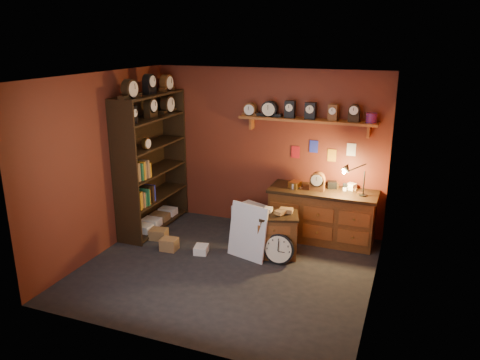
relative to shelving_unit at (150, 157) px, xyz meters
name	(u,v)px	position (x,y,z in m)	size (l,w,h in m)	color
floor	(227,268)	(1.79, -0.98, -1.25)	(4.00, 4.00, 0.00)	black
room_shell	(232,150)	(1.84, -0.87, 0.47)	(4.02, 3.62, 2.71)	maroon
shelving_unit	(150,157)	(0.00, 0.00, 0.00)	(0.47, 1.60, 2.58)	black
workbench	(322,212)	(2.84, 0.49, -0.78)	(1.70, 0.66, 1.36)	brown
low_cabinet	(278,233)	(2.34, -0.29, -0.89)	(0.70, 0.64, 0.75)	brown
big_round_clock	(279,249)	(2.43, -0.54, -1.03)	(0.45, 0.16, 0.45)	black
white_panel	(247,257)	(1.94, -0.53, -1.25)	(0.64, 0.03, 0.85)	silver
mini_fridge	(249,218)	(1.62, 0.41, -1.03)	(0.57, 0.60, 0.45)	silver
floor_box_a	(159,234)	(0.36, -0.43, -1.17)	(0.27, 0.23, 0.17)	olive
floor_box_b	(201,249)	(1.23, -0.66, -1.19)	(0.20, 0.24, 0.12)	white
floor_box_c	(169,244)	(0.72, -0.74, -1.16)	(0.25, 0.21, 0.19)	olive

